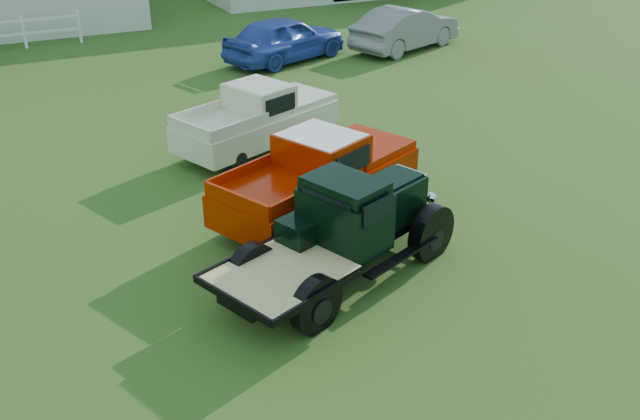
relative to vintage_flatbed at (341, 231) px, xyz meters
name	(u,v)px	position (x,y,z in m)	size (l,w,h in m)	color
ground	(340,297)	(-0.29, -0.58, -0.92)	(120.00, 120.00, 0.00)	#345C1F
vintage_flatbed	(341,231)	(0.00, 0.00, 0.00)	(4.66, 1.85, 1.85)	black
red_pickup	(318,175)	(0.70, 2.34, -0.05)	(4.76, 1.83, 1.74)	#9B1900
white_pickup	(257,118)	(0.89, 6.20, -0.12)	(4.39, 1.70, 1.61)	beige
misc_car_blue	(285,38)	(4.77, 13.52, -0.13)	(1.86, 4.63, 1.58)	#2946A3
misc_car_grey	(406,28)	(9.47, 13.11, -0.15)	(1.63, 4.68, 1.54)	slate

